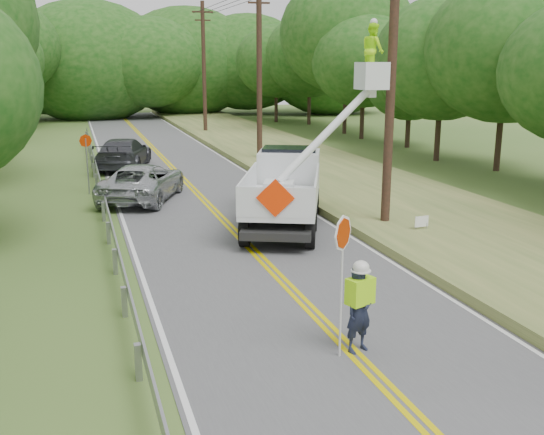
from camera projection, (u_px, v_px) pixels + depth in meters
name	position (u px, v px, depth m)	size (l,w,h in m)	color
ground	(371.00, 372.00, 11.42)	(140.00, 140.00, 0.00)	#3C6023
road	(210.00, 207.00, 24.35)	(7.20, 96.00, 0.03)	#4D4D4F
guardrail	(103.00, 195.00, 23.88)	(0.18, 48.00, 0.77)	gray
utility_poles	(304.00, 68.00, 27.33)	(1.60, 43.30, 10.00)	black
tall_grass_verge	(374.00, 192.00, 26.41)	(7.00, 96.00, 0.30)	#4D632E
treeline_right	(405.00, 52.00, 38.89)	(11.14, 53.84, 12.22)	#332319
treeline_horizon	(136.00, 62.00, 62.52)	(56.52, 15.15, 12.03)	#134610
flagger	(359.00, 303.00, 11.97)	(1.07, 0.64, 2.82)	#191E33
bucket_truck	(292.00, 178.00, 21.97)	(5.26, 7.18, 6.72)	black
suv_silver	(143.00, 182.00, 25.43)	(2.48, 5.39, 1.50)	#AAAEB2
suv_darkgrey	(124.00, 153.00, 33.02)	(2.25, 5.52, 1.60)	#37393F
stop_sign_permanent	(87.00, 155.00, 26.34)	(0.53, 0.20, 2.58)	gray
yard_sign	(422.00, 222.00, 19.99)	(0.50, 0.07, 0.72)	white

